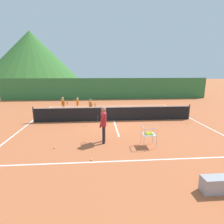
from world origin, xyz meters
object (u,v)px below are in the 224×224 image
at_px(instructor, 103,121).
at_px(tennis_ball_2, 187,124).
at_px(student_0, 63,104).
at_px(student_1, 78,103).
at_px(tennis_ball_5, 108,124).
at_px(tennis_ball_4, 84,126).
at_px(tennis_net, 114,114).
at_px(ball_cart, 149,134).
at_px(tennis_ball_1, 55,148).
at_px(student_2, 91,105).
at_px(tennis_ball_3, 87,125).
at_px(tennis_ball_0, 91,160).

relative_size(instructor, tennis_ball_2, 25.06).
relative_size(student_0, student_1, 1.09).
bearing_deg(student_1, tennis_ball_2, -29.38).
xyz_separation_m(instructor, tennis_ball_5, (0.37, 2.79, -0.99)).
xyz_separation_m(student_0, tennis_ball_4, (1.90, -3.73, -0.75)).
xyz_separation_m(tennis_net, instructor, (-0.81, -3.71, 0.52)).
height_order(ball_cart, tennis_ball_1, ball_cart).
bearing_deg(student_0, tennis_ball_2, -23.75).
height_order(student_1, student_2, student_2).
xyz_separation_m(tennis_ball_1, tennis_ball_3, (1.23, 3.28, 0.00)).
xyz_separation_m(tennis_net, student_2, (-1.60, 1.70, 0.25)).
bearing_deg(instructor, tennis_ball_1, -166.04).
bearing_deg(tennis_net, tennis_ball_0, -103.77).
relative_size(tennis_ball_2, tennis_ball_5, 1.00).
height_order(instructor, ball_cart, instructor).
bearing_deg(instructor, tennis_ball_2, 25.38).
distance_m(student_0, tennis_ball_4, 4.25).
xyz_separation_m(tennis_ball_3, tennis_ball_5, (1.29, 0.04, 0.00)).
bearing_deg(tennis_ball_2, tennis_ball_4, -179.67).
distance_m(ball_cart, tennis_ball_4, 4.41).
bearing_deg(tennis_ball_3, tennis_net, 28.86).
bearing_deg(tennis_ball_2, student_2, 155.39).
bearing_deg(student_2, tennis_ball_4, -96.07).
distance_m(student_0, tennis_ball_0, 8.43).
distance_m(tennis_ball_4, tennis_ball_5, 1.48).
distance_m(tennis_net, student_2, 2.34).
bearing_deg(ball_cart, tennis_ball_3, 131.26).
bearing_deg(tennis_ball_3, tennis_ball_0, -84.95).
xyz_separation_m(student_0, tennis_ball_0, (2.46, -8.02, -0.75)).
xyz_separation_m(instructor, tennis_ball_3, (-0.93, 2.75, -0.99)).
bearing_deg(instructor, tennis_net, 77.63).
bearing_deg(tennis_ball_1, student_0, 96.96).
xyz_separation_m(student_1, student_2, (1.11, -1.28, 0.04)).
xyz_separation_m(ball_cart, tennis_ball_0, (-2.52, -1.18, -0.55)).
bearing_deg(tennis_ball_3, student_0, 120.38).
bearing_deg(instructor, ball_cart, -16.25).
distance_m(instructor, ball_cart, 2.12).
bearing_deg(tennis_ball_5, tennis_net, 63.97).
xyz_separation_m(student_2, tennis_ball_4, (-0.31, -2.87, -0.72)).
xyz_separation_m(tennis_ball_0, tennis_ball_1, (-1.63, 1.23, 0.00)).
height_order(student_0, tennis_ball_1, student_0).
bearing_deg(tennis_ball_1, tennis_ball_5, 52.84).
bearing_deg(tennis_ball_0, tennis_ball_3, 95.05).
bearing_deg(tennis_ball_2, student_0, 156.25).
height_order(student_0, tennis_ball_2, student_0).
height_order(tennis_ball_1, tennis_ball_5, same).
xyz_separation_m(student_0, student_1, (1.09, 0.42, -0.07)).
distance_m(student_1, ball_cart, 8.24).
height_order(ball_cart, tennis_ball_4, ball_cart).
height_order(tennis_ball_4, tennis_ball_5, same).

